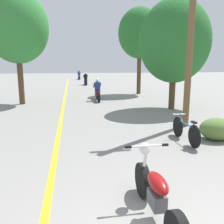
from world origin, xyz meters
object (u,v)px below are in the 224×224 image
object	(u,v)px
utility_pole	(191,25)
roadside_tree_left	(17,27)
bicycle_parked	(186,131)
motorcycle_foreground	(156,194)
motorcycle_rider_lead	(97,92)
motorcycle_rider_mid	(86,80)
roadside_tree_right_near	(175,41)
roadside_tree_right_far	(140,33)
motorcycle_rider_far	(79,76)

from	to	relation	value
utility_pole	roadside_tree_left	bearing A→B (deg)	138.44
bicycle_parked	motorcycle_foreground	bearing A→B (deg)	-122.98
motorcycle_rider_lead	motorcycle_rider_mid	size ratio (longest dim) A/B	1.05
utility_pole	roadside_tree_right_near	world-z (taller)	utility_pole
motorcycle_rider_mid	utility_pole	bearing A→B (deg)	-81.91
utility_pole	roadside_tree_left	world-z (taller)	utility_pole
utility_pole	motorcycle_foreground	distance (m)	6.88
roadside_tree_right_far	motorcycle_rider_lead	bearing A→B (deg)	-139.85
motorcycle_rider_mid	motorcycle_rider_far	distance (m)	9.69
motorcycle_rider_mid	bicycle_parked	world-z (taller)	motorcycle_rider_mid
utility_pole	motorcycle_rider_lead	size ratio (longest dim) A/B	3.43
roadside_tree_right_near	roadside_tree_left	distance (m)	8.72
roadside_tree_right_near	motorcycle_rider_far	distance (m)	25.54
roadside_tree_left	bicycle_parked	world-z (taller)	roadside_tree_left
roadside_tree_right_near	motorcycle_rider_lead	bearing A→B (deg)	135.27
roadside_tree_right_near	bicycle_parked	distance (m)	6.36
motorcycle_rider_far	roadside_tree_right_far	bearing A→B (deg)	-77.53
roadside_tree_right_far	motorcycle_rider_mid	world-z (taller)	roadside_tree_right_far
roadside_tree_right_far	motorcycle_rider_lead	distance (m)	6.30
roadside_tree_right_near	motorcycle_rider_lead	distance (m)	5.81
roadside_tree_right_far	motorcycle_foreground	xyz separation A→B (m)	(-4.12, -15.22, -4.21)
roadside_tree_right_far	bicycle_parked	world-z (taller)	roadside_tree_right_far
utility_pole	motorcycle_rider_mid	distance (m)	19.24
roadside_tree_right_near	motorcycle_rider_mid	bearing A→B (deg)	103.16
motorcycle_rider_lead	bicycle_parked	size ratio (longest dim) A/B	1.21
motorcycle_rider_mid	roadside_tree_right_far	bearing A→B (deg)	-67.18
roadside_tree_left	motorcycle_rider_lead	size ratio (longest dim) A/B	3.04
bicycle_parked	roadside_tree_right_far	bearing A→B (deg)	80.75
motorcycle_foreground	motorcycle_rider_far	size ratio (longest dim) A/B	0.99
utility_pole	roadside_tree_left	xyz separation A→B (m)	(-7.22, 6.40, 0.66)
roadside_tree_right_far	bicycle_parked	distance (m)	12.74
motorcycle_rider_lead	bicycle_parked	distance (m)	8.93
motorcycle_rider_lead	motorcycle_rider_mid	xyz separation A→B (m)	(-0.03, 11.84, -0.00)
utility_pole	roadside_tree_right_near	xyz separation A→B (m)	(0.92, 3.42, -0.24)
roadside_tree_right_near	motorcycle_rider_far	world-z (taller)	roadside_tree_right_near
roadside_tree_left	utility_pole	bearing A→B (deg)	-41.56
roadside_tree_left	motorcycle_foreground	xyz separation A→B (m)	(4.12, -11.59, -3.95)
motorcycle_rider_lead	roadside_tree_left	bearing A→B (deg)	-173.20
roadside_tree_left	motorcycle_rider_lead	distance (m)	6.00
roadside_tree_right_far	motorcycle_rider_lead	world-z (taller)	roadside_tree_right_far
bicycle_parked	motorcycle_rider_mid	bearing A→B (deg)	94.87
motorcycle_foreground	motorcycle_rider_mid	xyz separation A→B (m)	(0.43, 23.97, 0.10)
roadside_tree_right_near	roadside_tree_left	xyz separation A→B (m)	(-8.14, 2.98, 0.91)
roadside_tree_right_near	motorcycle_foreground	distance (m)	9.97
roadside_tree_right_far	motorcycle_rider_far	world-z (taller)	roadside_tree_right_far
utility_pole	roadside_tree_right_near	bearing A→B (deg)	74.87
roadside_tree_right_far	roadside_tree_left	xyz separation A→B (m)	(-8.23, -3.63, -0.26)
roadside_tree_right_far	motorcycle_rider_far	distance (m)	19.33
motorcycle_foreground	motorcycle_rider_far	xyz separation A→B (m)	(0.04, 33.65, 0.07)
utility_pole	roadside_tree_left	distance (m)	9.67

